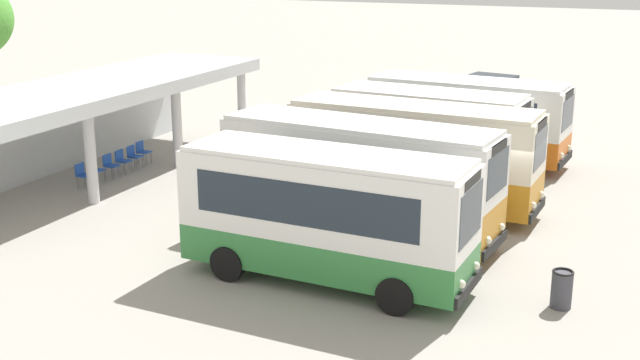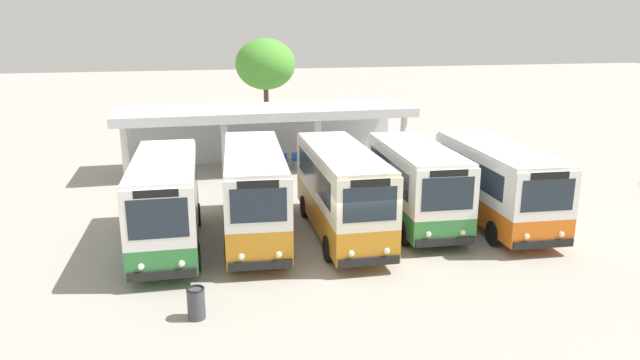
# 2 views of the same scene
# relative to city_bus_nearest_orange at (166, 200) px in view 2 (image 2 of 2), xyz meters

# --- Properties ---
(ground_plane) EXTENTS (180.00, 180.00, 0.00)m
(ground_plane) POSITION_rel_city_bus_nearest_orange_xyz_m (6.09, -3.00, -1.81)
(ground_plane) COLOR #A39E93
(city_bus_nearest_orange) EXTENTS (2.45, 7.28, 3.28)m
(city_bus_nearest_orange) POSITION_rel_city_bus_nearest_orange_xyz_m (0.00, 0.00, 0.00)
(city_bus_nearest_orange) COLOR black
(city_bus_nearest_orange) RESTS_ON ground
(city_bus_second_in_row) EXTENTS (2.80, 8.05, 3.35)m
(city_bus_second_in_row) POSITION_rel_city_bus_nearest_orange_xyz_m (3.18, 0.38, 0.04)
(city_bus_second_in_row) COLOR black
(city_bus_second_in_row) RESTS_ON ground
(city_bus_middle_cream) EXTENTS (2.46, 7.89, 3.32)m
(city_bus_middle_cream) POSITION_rel_city_bus_nearest_orange_xyz_m (6.36, -0.18, 0.02)
(city_bus_middle_cream) COLOR black
(city_bus_middle_cream) RESTS_ON ground
(city_bus_fourth_amber) EXTENTS (2.74, 6.85, 3.19)m
(city_bus_fourth_amber) POSITION_rel_city_bus_nearest_orange_xyz_m (9.54, 0.28, -0.05)
(city_bus_fourth_amber) COLOR black
(city_bus_fourth_amber) RESTS_ON ground
(city_bus_fifth_blue) EXTENTS (2.84, 7.68, 3.16)m
(city_bus_fifth_blue) POSITION_rel_city_bus_nearest_orange_xyz_m (12.72, -0.29, -0.06)
(city_bus_fifth_blue) COLOR black
(city_bus_fifth_blue) RESTS_ON ground
(terminal_canopy) EXTENTS (16.03, 4.59, 3.40)m
(terminal_canopy) POSITION_rel_city_bus_nearest_orange_xyz_m (5.26, 11.68, 0.75)
(terminal_canopy) COLOR silver
(terminal_canopy) RESTS_ON ground
(waiting_chair_end_by_column) EXTENTS (0.44, 0.44, 0.86)m
(waiting_chair_end_by_column) POSITION_rel_city_bus_nearest_orange_xyz_m (3.98, 10.75, -1.29)
(waiting_chair_end_by_column) COLOR slate
(waiting_chair_end_by_column) RESTS_ON ground
(waiting_chair_second_from_end) EXTENTS (0.44, 0.44, 0.86)m
(waiting_chair_second_from_end) POSITION_rel_city_bus_nearest_orange_xyz_m (4.68, 10.80, -1.29)
(waiting_chair_second_from_end) COLOR slate
(waiting_chair_second_from_end) RESTS_ON ground
(waiting_chair_middle_seat) EXTENTS (0.44, 0.44, 0.86)m
(waiting_chair_middle_seat) POSITION_rel_city_bus_nearest_orange_xyz_m (5.38, 10.70, -1.29)
(waiting_chair_middle_seat) COLOR slate
(waiting_chair_middle_seat) RESTS_ON ground
(waiting_chair_fourth_seat) EXTENTS (0.44, 0.44, 0.86)m
(waiting_chair_fourth_seat) POSITION_rel_city_bus_nearest_orange_xyz_m (6.09, 10.71, -1.29)
(waiting_chair_fourth_seat) COLOR slate
(waiting_chair_fourth_seat) RESTS_ON ground
(waiting_chair_fifth_seat) EXTENTS (0.44, 0.44, 0.86)m
(waiting_chair_fifth_seat) POSITION_rel_city_bus_nearest_orange_xyz_m (6.79, 10.72, -1.29)
(waiting_chair_fifth_seat) COLOR slate
(waiting_chair_fifth_seat) RESTS_ON ground
(waiting_chair_far_end_seat) EXTENTS (0.44, 0.44, 0.86)m
(waiting_chair_far_end_seat) POSITION_rel_city_bus_nearest_orange_xyz_m (7.49, 10.83, -1.29)
(waiting_chair_far_end_seat) COLOR slate
(waiting_chair_far_end_seat) RESTS_ON ground
(roadside_tree_behind_canopy) EXTENTS (3.91, 3.91, 6.95)m
(roadside_tree_behind_canopy) POSITION_rel_city_bus_nearest_orange_xyz_m (6.26, 18.00, 3.45)
(roadside_tree_behind_canopy) COLOR brown
(roadside_tree_behind_canopy) RESTS_ON ground
(litter_bin_apron) EXTENTS (0.49, 0.49, 0.90)m
(litter_bin_apron) POSITION_rel_city_bus_nearest_orange_xyz_m (0.80, -5.49, -1.36)
(litter_bin_apron) COLOR #3F3F47
(litter_bin_apron) RESTS_ON ground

